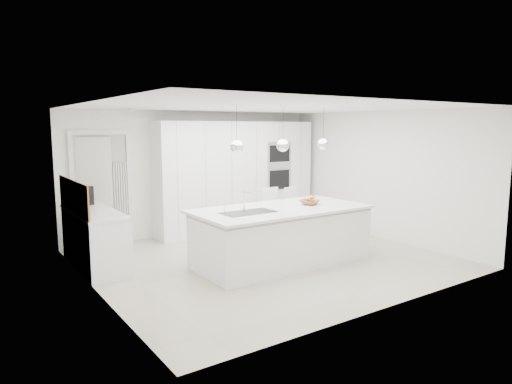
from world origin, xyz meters
TOP-DOWN VIEW (x-y plane):
  - floor at (0.00, 0.00)m, footprint 5.50×5.50m
  - wall_back at (0.00, 2.50)m, footprint 5.50×0.00m
  - wall_left at (-2.75, 0.00)m, footprint 0.00×5.00m
  - ceiling at (0.00, 0.00)m, footprint 5.50×5.50m
  - tall_cabinets at (0.80, 2.20)m, footprint 3.60×0.60m
  - oven_stack at (1.70, 1.89)m, footprint 0.62×0.04m
  - doorway_frame at (-1.95, 2.47)m, footprint 1.11×0.08m
  - hallway_door at (-2.20, 2.42)m, footprint 0.76×0.38m
  - radiator at (-1.63, 2.46)m, footprint 0.32×0.04m
  - left_base_cabinets at (-2.45, 1.20)m, footprint 0.60×1.80m
  - left_worktop at (-2.45, 1.20)m, footprint 0.62×1.82m
  - oak_backsplash at (-2.74, 1.20)m, footprint 0.02×1.80m
  - island_base at (0.10, -0.30)m, footprint 2.80×1.20m
  - island_worktop at (0.10, -0.25)m, footprint 2.84×1.40m
  - island_sink at (-0.55, -0.30)m, footprint 0.84×0.44m
  - island_tap at (-0.50, -0.10)m, footprint 0.02×0.02m
  - pendant_left at (-0.75, -0.30)m, footprint 0.20×0.20m
  - pendant_mid at (0.10, -0.30)m, footprint 0.20×0.20m
  - pendant_right at (0.95, -0.30)m, footprint 0.20×0.20m
  - fruit_bowl at (0.69, -0.28)m, footprint 0.40×0.40m
  - espresso_machine at (-2.43, 1.85)m, footprint 0.28×0.34m
  - bar_stool_left at (0.63, 0.63)m, footprint 0.38×0.51m
  - bar_stool_right at (1.16, 0.69)m, footprint 0.41×0.52m
  - apple_a at (0.71, -0.31)m, footprint 0.07×0.07m
  - apple_b at (0.74, -0.27)m, footprint 0.09×0.09m
  - apple_c at (0.69, -0.26)m, footprint 0.07×0.07m
  - banana_bunch at (0.70, -0.31)m, footprint 0.23×0.17m

SIDE VIEW (x-z plane):
  - floor at x=0.00m, z-range 0.00..0.00m
  - left_base_cabinets at x=-2.45m, z-range 0.00..0.86m
  - island_base at x=0.10m, z-range 0.00..0.86m
  - bar_stool_right at x=1.16m, z-range 0.00..1.04m
  - bar_stool_left at x=0.63m, z-range 0.00..1.07m
  - island_sink at x=-0.55m, z-range 0.73..0.91m
  - radiator at x=-1.63m, z-range 0.15..1.55m
  - left_worktop at x=-2.45m, z-range 0.86..0.90m
  - island_worktop at x=0.10m, z-range 0.86..0.90m
  - fruit_bowl at x=0.69m, z-range 0.90..0.98m
  - apple_a at x=0.71m, z-range 0.93..1.00m
  - apple_c at x=0.69m, z-range 0.93..1.00m
  - apple_b at x=0.74m, z-range 0.93..1.02m
  - hallway_door at x=-2.20m, z-range 0.00..2.00m
  - banana_bunch at x=0.70m, z-range 0.91..1.12m
  - doorway_frame at x=-1.95m, z-range -0.04..2.09m
  - island_tap at x=-0.50m, z-range 0.90..1.20m
  - espresso_machine at x=-2.43m, z-range 0.90..1.21m
  - tall_cabinets at x=0.80m, z-range 0.00..2.30m
  - oak_backsplash at x=-2.74m, z-range 0.90..1.40m
  - wall_back at x=0.00m, z-range -1.50..4.00m
  - wall_left at x=-2.75m, z-range -1.25..3.75m
  - oven_stack at x=1.70m, z-range 0.83..1.88m
  - pendant_left at x=-0.75m, z-range 1.80..2.00m
  - pendant_mid at x=0.10m, z-range 1.80..2.00m
  - pendant_right at x=0.95m, z-range 1.80..2.00m
  - ceiling at x=0.00m, z-range 2.50..2.50m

